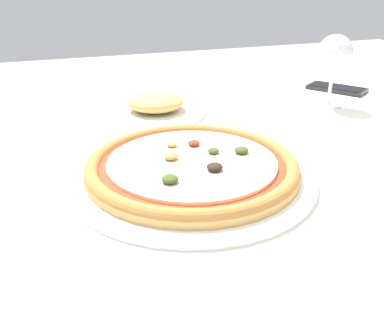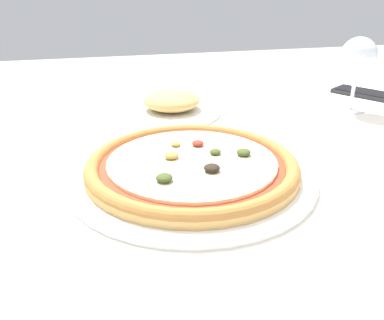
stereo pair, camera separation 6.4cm
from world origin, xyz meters
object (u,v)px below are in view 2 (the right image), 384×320
cell_phone (364,93)px  side_plate (172,105)px  pizza_plate (192,168)px  wine_glass_far_left (358,57)px  dining_table (163,208)px

cell_phone → side_plate: (-0.50, -0.04, 0.01)m
pizza_plate → wine_glass_far_left: 0.50m
side_plate → dining_table: bearing=-104.3°
cell_phone → dining_table: bearing=-151.5°
dining_table → cell_phone: bearing=28.5°
dining_table → pizza_plate: 0.11m
dining_table → cell_phone: size_ratio=9.05×
dining_table → side_plate: side_plate is taller
dining_table → side_plate: (0.07, 0.27, 0.09)m
dining_table → side_plate: size_ratio=6.86×
pizza_plate → cell_phone: pizza_plate is taller
dining_table → pizza_plate: size_ratio=3.87×
pizza_plate → side_plate: size_ratio=1.77×
wine_glass_far_left → side_plate: bearing=170.1°
dining_table → pizza_plate: bearing=-50.2°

